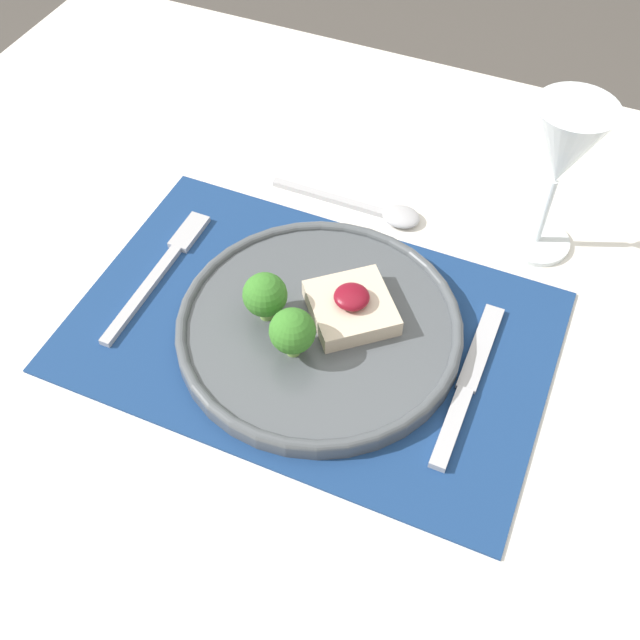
{
  "coord_description": "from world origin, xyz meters",
  "views": [
    {
      "loc": [
        0.2,
        -0.43,
        1.35
      ],
      "look_at": [
        0.01,
        0.0,
        0.75
      ],
      "focal_mm": 42.0,
      "sensor_mm": 36.0,
      "label": 1
    }
  ],
  "objects_px": {
    "dinner_plate": "(319,323)",
    "spoon": "(378,210)",
    "wine_glass_near": "(564,152)",
    "fork": "(164,266)",
    "knife": "(464,393)"
  },
  "relations": [
    {
      "from": "spoon",
      "to": "fork",
      "type": "bearing_deg",
      "value": -138.33
    },
    {
      "from": "wine_glass_near",
      "to": "dinner_plate",
      "type": "bearing_deg",
      "value": -128.79
    },
    {
      "from": "dinner_plate",
      "to": "fork",
      "type": "bearing_deg",
      "value": 175.54
    },
    {
      "from": "dinner_plate",
      "to": "knife",
      "type": "relative_size",
      "value": 1.44
    },
    {
      "from": "dinner_plate",
      "to": "knife",
      "type": "xyz_separation_m",
      "value": [
        0.16,
        -0.01,
        -0.01
      ]
    },
    {
      "from": "knife",
      "to": "spoon",
      "type": "xyz_separation_m",
      "value": [
        -0.17,
        0.21,
        -0.0
      ]
    },
    {
      "from": "spoon",
      "to": "wine_glass_near",
      "type": "xyz_separation_m",
      "value": [
        0.18,
        0.03,
        0.13
      ]
    },
    {
      "from": "wine_glass_near",
      "to": "spoon",
      "type": "bearing_deg",
      "value": -171.82
    },
    {
      "from": "fork",
      "to": "knife",
      "type": "xyz_separation_m",
      "value": [
        0.36,
        -0.03,
        0.0
      ]
    },
    {
      "from": "fork",
      "to": "knife",
      "type": "distance_m",
      "value": 0.36
    },
    {
      "from": "dinner_plate",
      "to": "spoon",
      "type": "bearing_deg",
      "value": 92.11
    },
    {
      "from": "dinner_plate",
      "to": "spoon",
      "type": "relative_size",
      "value": 1.57
    },
    {
      "from": "wine_glass_near",
      "to": "fork",
      "type": "bearing_deg",
      "value": -151.1
    },
    {
      "from": "spoon",
      "to": "knife",
      "type": "bearing_deg",
      "value": -53.22
    },
    {
      "from": "knife",
      "to": "spoon",
      "type": "bearing_deg",
      "value": 130.0
    }
  ]
}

